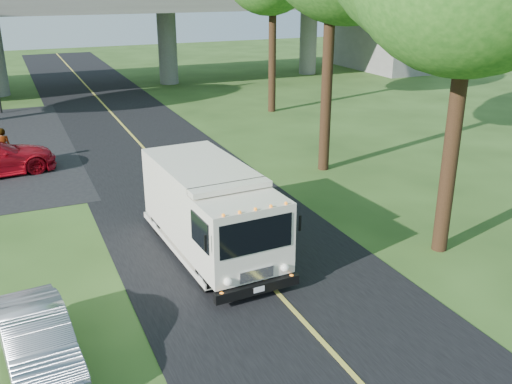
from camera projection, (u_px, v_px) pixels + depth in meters
ground at (289, 306)px, 13.95m from camera, size 120.00×120.00×0.00m
road at (174, 181)px, 22.52m from camera, size 7.00×90.00×0.02m
lane_line at (174, 181)px, 22.51m from camera, size 0.12×90.00×0.01m
overpass at (82, 24)px, 39.77m from camera, size 54.00×10.00×7.30m
step_van at (210, 208)px, 16.17m from camera, size 2.57×6.24×2.57m
silver_sedan at (38, 341)px, 11.57m from camera, size 1.66×3.81×1.22m
pedestrian at (4, 147)px, 24.07m from camera, size 0.63×0.43×1.67m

